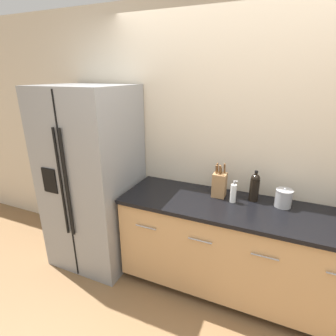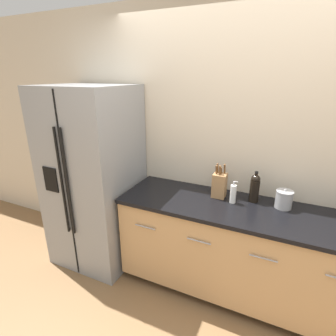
{
  "view_description": "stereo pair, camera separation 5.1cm",
  "coord_description": "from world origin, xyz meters",
  "px_view_note": "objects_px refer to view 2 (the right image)",
  "views": [
    {
      "loc": [
        0.32,
        -1.41,
        1.96
      ],
      "look_at": [
        -0.58,
        0.66,
        1.15
      ],
      "focal_mm": 28.0,
      "sensor_mm": 36.0,
      "label": 1
    },
    {
      "loc": [
        0.37,
        -1.39,
        1.96
      ],
      "look_at": [
        -0.58,
        0.66,
        1.15
      ],
      "focal_mm": 28.0,
      "sensor_mm": 36.0,
      "label": 2
    }
  ],
  "objects_px": {
    "knife_block": "(219,185)",
    "steel_canister": "(284,199)",
    "refrigerator": "(94,178)",
    "wine_bottle": "(255,188)",
    "soap_dispenser": "(233,194)"
  },
  "relations": [
    {
      "from": "knife_block",
      "to": "steel_canister",
      "type": "xyz_separation_m",
      "value": [
        0.54,
        0.02,
        -0.04
      ]
    },
    {
      "from": "refrigerator",
      "to": "knife_block",
      "type": "height_order",
      "value": "refrigerator"
    },
    {
      "from": "knife_block",
      "to": "steel_canister",
      "type": "height_order",
      "value": "knife_block"
    },
    {
      "from": "knife_block",
      "to": "wine_bottle",
      "type": "relative_size",
      "value": 1.13
    },
    {
      "from": "knife_block",
      "to": "soap_dispenser",
      "type": "xyz_separation_m",
      "value": [
        0.14,
        -0.07,
        -0.03
      ]
    },
    {
      "from": "knife_block",
      "to": "steel_canister",
      "type": "relative_size",
      "value": 1.87
    },
    {
      "from": "steel_canister",
      "to": "soap_dispenser",
      "type": "bearing_deg",
      "value": -168.12
    },
    {
      "from": "steel_canister",
      "to": "wine_bottle",
      "type": "bearing_deg",
      "value": 175.64
    },
    {
      "from": "soap_dispenser",
      "to": "steel_canister",
      "type": "xyz_separation_m",
      "value": [
        0.4,
        0.09,
        -0.01
      ]
    },
    {
      "from": "refrigerator",
      "to": "wine_bottle",
      "type": "height_order",
      "value": "refrigerator"
    },
    {
      "from": "refrigerator",
      "to": "steel_canister",
      "type": "bearing_deg",
      "value": 6.52
    },
    {
      "from": "knife_block",
      "to": "refrigerator",
      "type": "bearing_deg",
      "value": -171.48
    },
    {
      "from": "refrigerator",
      "to": "wine_bottle",
      "type": "xyz_separation_m",
      "value": [
        1.58,
        0.23,
        0.1
      ]
    },
    {
      "from": "knife_block",
      "to": "wine_bottle",
      "type": "distance_m",
      "value": 0.3
    },
    {
      "from": "soap_dispenser",
      "to": "steel_canister",
      "type": "relative_size",
      "value": 1.2
    }
  ]
}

